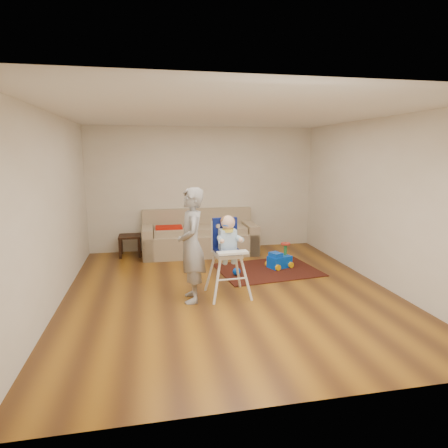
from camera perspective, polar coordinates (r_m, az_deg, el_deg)
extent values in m
plane|color=#4E2D13|center=(5.99, 0.75, -10.15)|extent=(5.50, 5.50, 0.00)
cube|color=beige|center=(8.34, -3.13, 5.35)|extent=(5.00, 0.04, 2.70)
cube|color=beige|center=(5.69, -24.68, 1.80)|extent=(0.04, 5.50, 2.70)
cube|color=beige|center=(6.63, 22.47, 3.12)|extent=(0.04, 5.50, 2.70)
cube|color=white|center=(5.62, 0.82, 16.49)|extent=(5.00, 5.50, 0.04)
cube|color=red|center=(7.88, -8.41, -0.51)|extent=(0.55, 0.35, 0.04)
cube|color=black|center=(7.04, 6.65, -6.94)|extent=(1.92, 1.54, 0.01)
sphere|color=blue|center=(6.64, 1.94, -7.25)|extent=(0.14, 0.14, 0.14)
cylinder|color=blue|center=(5.38, 0.14, -0.23)|extent=(0.02, 0.12, 0.01)
imported|color=gray|center=(5.41, -4.98, -3.25)|extent=(0.42, 0.62, 1.66)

